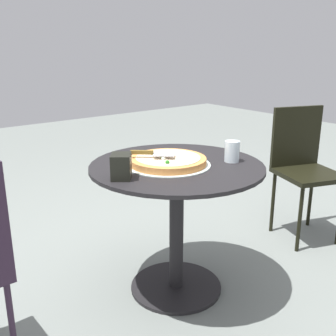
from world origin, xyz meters
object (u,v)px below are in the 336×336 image
object	(u,v)px
patio_table	(177,202)
drinking_cup	(232,151)
pizza_on_tray	(168,161)
pizza_server	(152,153)
napkin_dispenser	(121,166)
patio_chair_corner	(303,162)

from	to	relation	value
patio_table	drinking_cup	world-z (taller)	drinking_cup
pizza_on_tray	pizza_server	bearing A→B (deg)	-31.80
napkin_dispenser	patio_chair_corner	xyz separation A→B (m)	(-1.39, -0.01, -0.24)
napkin_dispenser	pizza_server	bearing A→B (deg)	147.08
pizza_server	napkin_dispenser	xyz separation A→B (m)	(0.22, 0.08, -0.01)
patio_table	napkin_dispenser	bearing A→B (deg)	2.83
patio_table	patio_chair_corner	world-z (taller)	patio_chair_corner
pizza_on_tray	patio_chair_corner	xyz separation A→B (m)	(-1.11, 0.03, -0.20)
pizza_on_tray	patio_chair_corner	bearing A→B (deg)	178.62
napkin_dispenser	patio_chair_corner	distance (m)	1.41
napkin_dispenser	patio_chair_corner	bearing A→B (deg)	128.49
patio_chair_corner	patio_table	bearing A→B (deg)	-0.32
patio_table	napkin_dispenser	world-z (taller)	napkin_dispenser
drinking_cup	pizza_server	bearing A→B (deg)	-28.40
drinking_cup	napkin_dispenser	xyz separation A→B (m)	(0.57, -0.11, 0.00)
napkin_dispenser	pizza_on_tray	bearing A→B (deg)	135.40
patio_table	pizza_on_tray	bearing A→B (deg)	-28.28
drinking_cup	napkin_dispenser	size ratio (longest dim) A/B	0.95
patio_table	pizza_server	world-z (taller)	pizza_server
drinking_cup	napkin_dispenser	bearing A→B (deg)	-11.13
patio_chair_corner	napkin_dispenser	bearing A→B (deg)	0.41
pizza_server	napkin_dispenser	distance (m)	0.24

